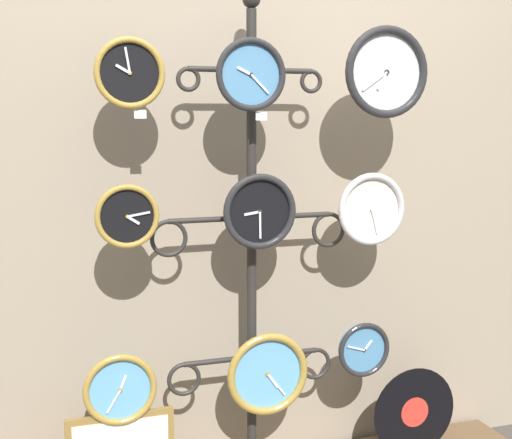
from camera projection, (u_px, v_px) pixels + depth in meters
name	position (u px, v px, depth m)	size (l,w,h in m)	color
shop_wall	(238.00, 115.00, 2.67)	(4.40, 0.04, 2.80)	gray
display_stand	(252.00, 318.00, 2.62)	(0.74, 0.32, 1.83)	#282623
clock_top_left	(129.00, 73.00, 2.29)	(0.23, 0.04, 0.23)	black
clock_top_center	(251.00, 75.00, 2.39)	(0.25, 0.04, 0.25)	#4C84B2
clock_top_right	(386.00, 72.00, 2.54)	(0.33, 0.04, 0.33)	silver
clock_middle_left	(127.00, 216.00, 2.32)	(0.21, 0.04, 0.21)	black
clock_middle_center	(259.00, 211.00, 2.49)	(0.27, 0.04, 0.27)	black
clock_middle_right	(371.00, 209.00, 2.63)	(0.27, 0.04, 0.27)	silver
clock_bottom_left	(120.00, 389.00, 2.41)	(0.25, 0.04, 0.25)	#60A8DB
clock_bottom_center	(267.00, 374.00, 2.58)	(0.31, 0.04, 0.31)	#60A8DB
clock_bottom_right	(363.00, 349.00, 2.68)	(0.21, 0.04, 0.21)	#4C84B2
vinyl_record	(414.00, 412.00, 2.81)	(0.36, 0.01, 0.36)	black
price_tag_upper	(140.00, 114.00, 2.32)	(0.04, 0.00, 0.03)	white
price_tag_mid	(260.00, 116.00, 2.42)	(0.04, 0.00, 0.03)	white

